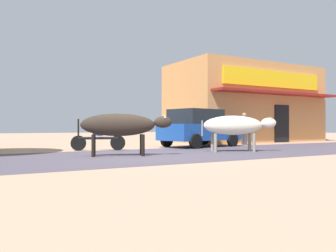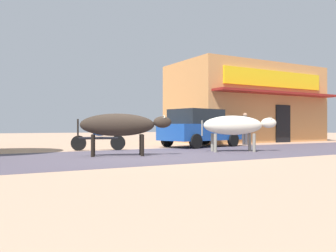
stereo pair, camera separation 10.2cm
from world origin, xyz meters
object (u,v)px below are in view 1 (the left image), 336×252
parked_hatchback_car (199,128)px  pedestrian_by_shop (244,126)px  cow_far_dark (235,126)px  cow_near_brown (121,125)px  parked_motorcycle (99,138)px

parked_hatchback_car → pedestrian_by_shop: parked_hatchback_car is taller
parked_hatchback_car → cow_far_dark: (-0.61, -3.11, 0.08)m
cow_near_brown → cow_far_dark: size_ratio=1.05×
cow_far_dark → parked_hatchback_car: bearing=79.0°
parked_hatchback_car → cow_far_dark: parked_hatchback_car is taller
parked_hatchback_car → parked_motorcycle: parked_hatchback_car is taller
cow_near_brown → pedestrian_by_shop: size_ratio=1.78×
cow_near_brown → pedestrian_by_shop: pedestrian_by_shop is taller
parked_motorcycle → cow_far_dark: bearing=-36.6°
cow_far_dark → pedestrian_by_shop: 4.82m
parked_motorcycle → pedestrian_by_shop: bearing=2.9°
cow_near_brown → cow_far_dark: bearing=-4.0°
pedestrian_by_shop → parked_motorcycle: bearing=-177.1°
parked_hatchback_car → pedestrian_by_shop: size_ratio=2.52×
parked_hatchback_car → parked_motorcycle: size_ratio=2.03×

